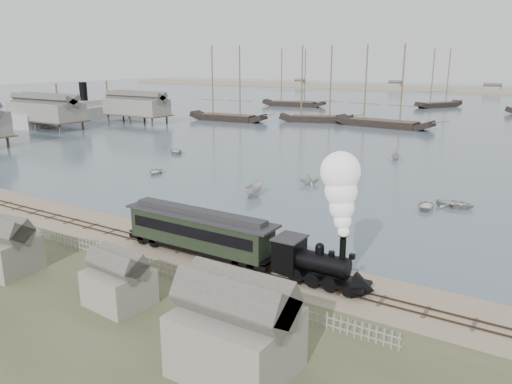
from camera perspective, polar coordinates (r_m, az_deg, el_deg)
The scene contains 25 objects.
ground at distance 45.47m, azimuth -5.82°, elevation -6.08°, with size 600.00×600.00×0.00m, color tan.
harbor_water at distance 205.61m, azimuth 25.10°, elevation 9.00°, with size 600.00×336.00×0.06m, color #495C68.
rail_track at distance 44.01m, azimuth -7.43°, elevation -6.80°, with size 120.00×1.80×0.16m.
picket_fence_west at distance 45.13m, azimuth -17.96°, elevation -6.93°, with size 19.00×0.10×1.20m, color gray, non-canonical shape.
picket_fence_east at distance 33.47m, azimuth 3.50°, elevation -14.11°, with size 15.00×0.10×1.20m, color gray, non-canonical shape.
shed_left at distance 44.72m, azimuth -26.82°, elevation -8.06°, with size 5.00×4.00×4.10m, color gray, non-canonical shape.
shed_mid at distance 36.21m, azimuth -15.23°, elevation -12.27°, with size 4.00×3.50×3.60m, color gray, non-canonical shape.
shed_right at distance 28.53m, azimuth -2.27°, elevation -19.75°, with size 6.00×5.00×5.10m, color gray, non-canonical shape.
western_wharf at distance 126.51m, azimuth -22.30°, elevation 8.28°, with size 36.00×56.00×8.00m, color gray, non-canonical shape.
locomotive at distance 35.92m, azimuth 8.84°, elevation -4.34°, with size 7.82×2.92×9.76m.
passenger_coach at distance 42.66m, azimuth -6.49°, elevation -4.36°, with size 14.47×2.79×3.51m.
beached_dinghy at distance 49.41m, azimuth -10.08°, elevation -4.08°, with size 3.36×2.40×0.70m, color beige.
steamship at distance 148.78m, azimuth -19.05°, elevation 9.83°, with size 46.50×7.75×10.17m, color beige, non-canonical shape.
rowboat_0 at distance 74.35m, azimuth -11.41°, elevation 2.32°, with size 3.37×2.41×0.70m, color beige.
rowboat_1 at distance 66.94m, azimuth 6.14°, elevation 1.46°, with size 2.68×2.31×1.41m, color beige.
rowboat_2 at distance 60.75m, azimuth -0.28°, elevation 0.24°, with size 4.07×1.53×1.57m, color beige.
rowboat_3 at distance 60.57m, azimuth 21.83°, elevation -1.25°, with size 4.10×2.93×0.85m, color beige.
rowboat_6 at distance 90.21m, azimuth -9.15°, elevation 4.66°, with size 4.03×2.88×0.83m, color beige.
rowboat_7 at distance 86.45m, azimuth 15.64°, elevation 4.11°, with size 3.06×2.64×1.61m, color beige.
rowboat_8 at distance 59.02m, azimuth 18.92°, elevation -1.45°, with size 3.57×2.55×0.74m, color beige.
schooner_0 at distance 136.78m, azimuth -3.30°, elevation 12.29°, with size 22.23×5.13×20.00m, color black, non-canonical shape.
schooner_1 at distance 134.57m, azimuth 7.05°, elevation 12.16°, with size 19.67×4.54×20.00m, color black, non-canonical shape.
schooner_2 at distance 127.52m, azimuth 14.57°, elevation 11.66°, with size 24.60×5.68×20.00m, color black, non-canonical shape.
schooner_6 at distance 180.36m, azimuth 4.40°, elevation 12.90°, with size 22.64×5.22×20.00m, color black, non-canonical shape.
schooner_7 at distance 187.33m, azimuth 20.40°, elevation 12.11°, with size 19.46×4.49×20.00m, color black, non-canonical shape.
Camera 1 is at (26.42, -33.27, 16.21)m, focal length 35.00 mm.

